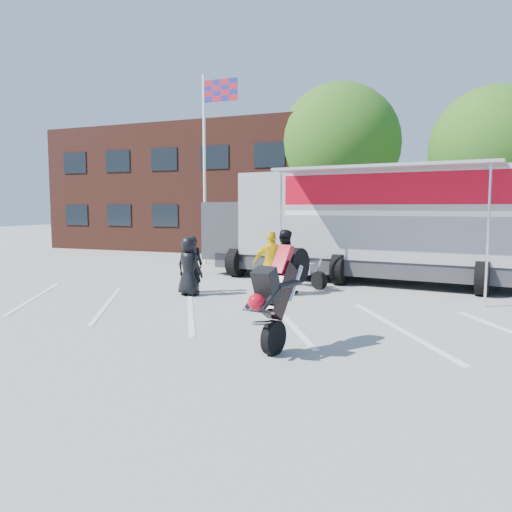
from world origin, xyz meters
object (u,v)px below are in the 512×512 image
Objects in this scene: tree_left at (339,145)px; transporter_truck at (366,281)px; spectator_leather_c at (284,261)px; parked_motorcycle at (303,287)px; flagpole at (210,146)px; stunt_bike_rider at (293,346)px; spectator_leather_a at (189,266)px; tree_mid at (494,150)px; spectator_leather_b at (192,264)px; spectator_hivis at (272,264)px.

transporter_truck is at bearing -71.70° from tree_left.
tree_left is 12.79m from spectator_leather_c.
spectator_leather_c reaches higher than parked_motorcycle.
flagpole is 14.09m from stunt_bike_rider.
parked_motorcycle is 3.71m from spectator_leather_a.
spectator_leather_b is at bearing -125.70° from tree_mid.
flagpole is 12.31m from tree_mid.
tree_mid is at bearing 88.64° from stunt_bike_rider.
stunt_bike_rider is (1.68, -6.36, 0.00)m from parked_motorcycle.
flagpole is at bearing -55.98° from spectator_leather_a.
transporter_truck is 6.30× the size of spectator_hivis.
spectator_hivis is at bearing 127.00° from stunt_bike_rider.
transporter_truck is (2.88, -8.72, -5.57)m from tree_left.
tree_left is 14.09m from spectator_leather_a.
transporter_truck is 8.27m from stunt_bike_rider.
spectator_leather_c is at bearing -123.61° from spectator_hivis.
tree_left reaches higher than stunt_bike_rider.
tree_left reaches higher than spectator_leather_c.
parked_motorcycle is 1.14× the size of spectator_leather_a.
spectator_leather_c reaches higher than spectator_leather_b.
tree_left reaches higher than tree_mid.
tree_left is 10.74m from transporter_truck.
spectator_leather_c reaches higher than spectator_leather_a.
spectator_hivis is at bearing -117.93° from tree_mid.
transporter_truck is 4.30m from spectator_hivis.
stunt_bike_rider reaches higher than parked_motorcycle.
spectator_leather_b is (2.83, -6.71, -4.24)m from flagpole.
tree_mid is 4.22× the size of spectator_leather_c.
flagpole is at bearing -70.51° from spectator_hivis.
tree_mid is at bearing -4.65° from parked_motorcycle.
spectator_hivis is (-6.07, -11.45, -4.04)m from tree_mid.
transporter_truck reaches higher than spectator_leather_a.
transporter_truck reaches higher than stunt_bike_rider.
spectator_leather_a is 2.30m from spectator_hivis.
transporter_truck is (7.13, -2.72, -5.05)m from flagpole.
flagpole is 4.10× the size of stunt_bike_rider.
tree_mid reaches higher than spectator_leather_c.
spectator_leather_a is at bearing -67.40° from flagpole.
transporter_truck is 5.81× the size of stunt_bike_rider.
spectator_leather_c reaches higher than transporter_truck.
tree_mid is 4.11× the size of parked_motorcycle.
spectator_leather_a reaches higher than spectator_leather_b.
flagpole is at bearing -86.93° from spectator_leather_b.
spectator_leather_c reaches higher than stunt_bike_rider.
flagpole reaches higher than spectator_leather_a.
spectator_leather_c is (-1.80, -3.14, 0.91)m from transporter_truck.
spectator_hivis is at bearing -110.65° from transporter_truck.
spectator_leather_a is at bearing 161.46° from parked_motorcycle.
spectator_leather_a reaches higher than stunt_bike_rider.
flagpole is 8.81m from parked_motorcycle.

